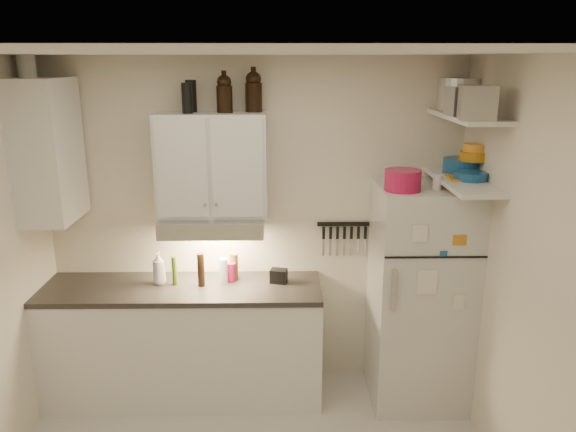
{
  "coord_description": "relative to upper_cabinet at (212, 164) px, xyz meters",
  "views": [
    {
      "loc": [
        0.2,
        -2.74,
        2.57
      ],
      "look_at": [
        0.25,
        0.9,
        1.55
      ],
      "focal_mm": 35.0,
      "sensor_mm": 36.0,
      "label": 1
    }
  ],
  "objects": [
    {
      "name": "ceiling",
      "position": [
        0.3,
        -1.33,
        0.78
      ],
      "size": [
        3.2,
        3.0,
        0.02
      ],
      "primitive_type": "cube",
      "color": "white",
      "rests_on": "ground"
    },
    {
      "name": "back_wall",
      "position": [
        0.3,
        0.18,
        -0.53
      ],
      "size": [
        3.2,
        0.02,
        2.6
      ],
      "primitive_type": "cube",
      "color": "beige",
      "rests_on": "ground"
    },
    {
      "name": "right_wall",
      "position": [
        1.91,
        -1.33,
        -0.53
      ],
      "size": [
        0.02,
        3.0,
        2.6
      ],
      "primitive_type": "cube",
      "color": "beige",
      "rests_on": "ground"
    },
    {
      "name": "base_cabinet",
      "position": [
        -0.25,
        -0.14,
        -1.39
      ],
      "size": [
        2.1,
        0.6,
        0.88
      ],
      "primitive_type": "cube",
      "color": "silver",
      "rests_on": "floor"
    },
    {
      "name": "countertop",
      "position": [
        -0.25,
        -0.14,
        -0.93
      ],
      "size": [
        2.1,
        0.62,
        0.04
      ],
      "primitive_type": "cube",
      "color": "#2E2927",
      "rests_on": "base_cabinet"
    },
    {
      "name": "upper_cabinet",
      "position": [
        0.0,
        0.0,
        0.0
      ],
      "size": [
        0.8,
        0.33,
        0.75
      ],
      "primitive_type": "cube",
      "color": "silver",
      "rests_on": "back_wall"
    },
    {
      "name": "side_cabinet",
      "position": [
        -1.14,
        -0.14,
        0.12
      ],
      "size": [
        0.33,
        0.55,
        1.0
      ],
      "primitive_type": "cube",
      "color": "silver",
      "rests_on": "left_wall"
    },
    {
      "name": "range_hood",
      "position": [
        0.0,
        -0.06,
        -0.44
      ],
      "size": [
        0.76,
        0.46,
        0.12
      ],
      "primitive_type": "cube",
      "color": "silver",
      "rests_on": "back_wall"
    },
    {
      "name": "fridge",
      "position": [
        1.55,
        -0.18,
        -0.98
      ],
      "size": [
        0.7,
        0.68,
        1.7
      ],
      "primitive_type": "cube",
      "color": "silver",
      "rests_on": "floor"
    },
    {
      "name": "shelf_hi",
      "position": [
        1.75,
        -0.31,
        0.38
      ],
      "size": [
        0.3,
        0.95,
        0.03
      ],
      "primitive_type": "cube",
      "color": "silver",
      "rests_on": "right_wall"
    },
    {
      "name": "shelf_lo",
      "position": [
        1.75,
        -0.31,
        -0.07
      ],
      "size": [
        0.3,
        0.95,
        0.03
      ],
      "primitive_type": "cube",
      "color": "silver",
      "rests_on": "right_wall"
    },
    {
      "name": "knife_strip",
      "position": [
        1.0,
        0.15,
        -0.51
      ],
      "size": [
        0.42,
        0.02,
        0.03
      ],
      "primitive_type": "cube",
      "color": "black",
      "rests_on": "back_wall"
    },
    {
      "name": "dutch_oven",
      "position": [
        1.34,
        -0.33,
        -0.05
      ],
      "size": [
        0.29,
        0.29,
        0.15
      ],
      "primitive_type": "cylinder",
      "rotation": [
        0.0,
        0.0,
        0.17
      ],
      "color": "#AC1443",
      "rests_on": "fridge"
    },
    {
      "name": "book_stack",
      "position": [
        1.76,
        -0.29,
        -0.08
      ],
      "size": [
        0.23,
        0.27,
        0.09
      ],
      "primitive_type": "cube",
      "rotation": [
        0.0,
        0.0,
        -0.08
      ],
      "color": "#C67818",
      "rests_on": "fridge"
    },
    {
      "name": "spice_jar",
      "position": [
        1.58,
        -0.31,
        -0.07
      ],
      "size": [
        0.08,
        0.08,
        0.1
      ],
      "primitive_type": "cylinder",
      "rotation": [
        0.0,
        0.0,
        -0.26
      ],
      "color": "silver",
      "rests_on": "fridge"
    },
    {
      "name": "stock_pot",
      "position": [
        1.79,
        0.01,
        0.5
      ],
      "size": [
        0.4,
        0.4,
        0.23
      ],
      "primitive_type": "cylinder",
      "rotation": [
        0.0,
        0.0,
        0.34
      ],
      "color": "silver",
      "rests_on": "shelf_hi"
    },
    {
      "name": "tin_a",
      "position": [
        1.68,
        -0.4,
        0.48
      ],
      "size": [
        0.2,
        0.18,
        0.18
      ],
      "primitive_type": "cube",
      "rotation": [
        0.0,
        0.0,
        0.12
      ],
      "color": "#AAAAAD",
      "rests_on": "shelf_hi"
    },
    {
      "name": "tin_b",
      "position": [
        1.68,
        -0.67,
        0.49
      ],
      "size": [
        0.24,
        0.24,
        0.21
      ],
      "primitive_type": "cube",
      "rotation": [
        0.0,
        0.0,
        -0.18
      ],
      "color": "#AAAAAD",
      "rests_on": "shelf_hi"
    },
    {
      "name": "bowl_teal",
      "position": [
        1.81,
        -0.11,
        0.0
      ],
      "size": [
        0.27,
        0.27,
        0.11
      ],
      "primitive_type": "cylinder",
      "color": "#184D84",
      "rests_on": "shelf_lo"
    },
    {
      "name": "bowl_orange",
      "position": [
        1.87,
        -0.19,
        0.09
      ],
      "size": [
        0.22,
        0.22,
        0.06
      ],
      "primitive_type": "cylinder",
      "color": "#B87611",
      "rests_on": "bowl_teal"
    },
    {
      "name": "bowl_yellow",
      "position": [
        1.87,
        -0.19,
        0.15
      ],
      "size": [
        0.17,
        0.17,
        0.05
      ],
      "primitive_type": "cylinder",
      "color": "orange",
      "rests_on": "bowl_orange"
    },
    {
      "name": "plates",
      "position": [
        1.8,
        -0.34,
        -0.02
      ],
      "size": [
        0.27,
        0.27,
        0.06
      ],
      "primitive_type": "cylinder",
      "rotation": [
        0.0,
        0.0,
        -0.22
      ],
      "color": "#184D84",
      "rests_on": "shelf_lo"
    },
    {
      "name": "growler_a",
      "position": [
        0.1,
        0.01,
        0.51
      ],
      "size": [
        0.13,
        0.13,
        0.27
      ],
      "primitive_type": null,
      "rotation": [
        0.0,
        0.0,
        -0.1
      ],
      "color": "black",
      "rests_on": "upper_cabinet"
    },
    {
      "name": "growler_b",
      "position": [
        0.31,
        0.07,
        0.52
      ],
      "size": [
        0.16,
        0.16,
        0.3
      ],
      "primitive_type": null,
      "rotation": [
        0.0,
        0.0,
        -0.32
      ],
      "color": "black",
      "rests_on": "upper_cabinet"
    },
    {
      "name": "thermos_a",
      "position": [
        -0.14,
        0.06,
        0.49
      ],
      "size": [
        0.08,
        0.08,
        0.23
      ],
      "primitive_type": "cylinder",
      "rotation": [
        0.0,
        0.0,
        0.06
      ],
      "color": "black",
      "rests_on": "upper_cabinet"
    },
    {
      "name": "thermos_b",
      "position": [
        -0.15,
        -0.06,
        0.48
      ],
      "size": [
        0.09,
        0.09,
        0.21
      ],
      "primitive_type": "cylinder",
      "rotation": [
        0.0,
        0.0,
        0.31
      ],
      "color": "black",
      "rests_on": "upper_cabinet"
    },
    {
      "name": "side_jar",
      "position": [
        -1.2,
        -0.15,
        0.7
      ],
      "size": [
        0.14,
        0.14,
        0.16
      ],
      "primitive_type": "cylinder",
      "rotation": [
        0.0,
        0.0,
        0.24
      ],
      "color": "silver",
      "rests_on": "side_cabinet"
    },
    {
      "name": "soap_bottle",
      "position": [
        -0.42,
        -0.08,
        -0.76
      ],
      "size": [
        0.12,
        0.12,
        0.29
      ],
      "primitive_type": "imported",
      "rotation": [
        0.0,
        0.0,
        -0.11
      ],
      "color": "silver",
      "rests_on": "countertop"
    },
    {
      "name": "pepper_mill",
      "position": [
        0.14,
        0.01,
        -0.8
      ],
      "size": [
        0.07,
        0.07,
        0.21
      ],
      "primitive_type": "cylinder",
      "rotation": [
        0.0,
        0.0,
        0.07
      ],
      "color": "brown",
      "rests_on": "countertop"
    },
    {
      "name": "oil_bottle",
      "position": [
        -0.3,
        -0.1,
        -0.79
      ],
      "size": [
        0.05,
        0.05,
        0.22
      ],
      "primitive_type": "cylinder",
      "rotation": [
        0.0,
        0.0,
        0.17
      ],
      "color": "#45691A",
      "rests_on": "countertop"
    },
    {
      "name": "vinegar_bottle",
      "position": [
        -0.1,
        -0.13,
        -0.78
      ],
      "size": [
        0.06,
        0.06,
        0.26
      ],
      "primitive_type": "cylinder",
      "rotation": [
        0.0,
        0.0,
        -0.08
      ],
      "color": "black",
      "rests_on": "countertop"
    },
    {
      "name": "clear_bottle",
      "position": [
        0.06,
        -0.07,
        -0.81
      ],
      "size": [
        0.09,
        0.09,
        0.19
      ],
      "primitive_type": "cylinder",
      "rotation": [
        0.0,
        0.0,
        0.42
      ],
      "color": "silver",
      "rests_on": "countertop"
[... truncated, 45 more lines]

